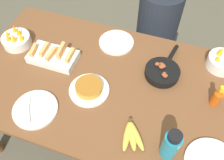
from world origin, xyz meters
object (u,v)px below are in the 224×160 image
melon_tray (53,56)px  water_bottle (171,145)px  skillet (162,72)px  empty_plate_far_left (35,109)px  fruit_bowl_mango (16,40)px  empty_plate_mid_edge (116,42)px  fruit_bowl_citrus (222,62)px  person_figure (155,39)px  banana_bunch (132,135)px  hot_sauce_bottle (217,97)px  frittata_plate_center (89,88)px

melon_tray → water_bottle: water_bottle is taller
skillet → water_bottle: water_bottle is taller
skillet → empty_plate_far_left: 0.77m
melon_tray → fruit_bowl_mango: fruit_bowl_mango is taller
empty_plate_mid_edge → fruit_bowl_citrus: size_ratio=1.28×
melon_tray → empty_plate_far_left: melon_tray is taller
water_bottle → person_figure: (-0.27, 1.04, -0.35)m
banana_bunch → melon_tray: (-0.62, 0.34, 0.01)m
fruit_bowl_citrus → water_bottle: water_bottle is taller
skillet → hot_sauce_bottle: (0.32, -0.11, 0.04)m
banana_bunch → frittata_plate_center: bearing=149.0°
frittata_plate_center → empty_plate_mid_edge: 0.42m
frittata_plate_center → empty_plate_far_left: size_ratio=0.95×
empty_plate_mid_edge → fruit_bowl_citrus: bearing=2.0°
frittata_plate_center → fruit_bowl_mango: fruit_bowl_mango is taller
empty_plate_mid_edge → fruit_bowl_citrus: fruit_bowl_citrus is taller
hot_sauce_bottle → person_figure: 0.88m
empty_plate_mid_edge → fruit_bowl_mango: bearing=-160.1°
fruit_bowl_citrus → person_figure: 0.68m
empty_plate_mid_edge → person_figure: (0.21, 0.41, -0.26)m
skillet → empty_plate_mid_edge: (-0.35, 0.17, -0.02)m
hot_sauce_bottle → person_figure: person_figure is taller
empty_plate_far_left → hot_sauce_bottle: size_ratio=1.62×
fruit_bowl_citrus → melon_tray: bearing=-163.8°
empty_plate_far_left → frittata_plate_center: bearing=43.1°
fruit_bowl_mango → empty_plate_mid_edge: bearing=19.9°
water_bottle → melon_tray: bearing=155.9°
person_figure → fruit_bowl_mango: bearing=-142.9°
frittata_plate_center → fruit_bowl_mango: size_ratio=1.26×
banana_bunch → fruit_bowl_mango: bearing=157.3°
banana_bunch → frittata_plate_center: 0.36m
hot_sauce_bottle → person_figure: bearing=124.0°
person_figure → skillet: bearing=-76.3°
water_bottle → fruit_bowl_mango: bearing=159.8°
empty_plate_mid_edge → fruit_bowl_citrus: (0.68, 0.02, 0.03)m
person_figure → hot_sauce_bottle: bearing=-56.0°
empty_plate_mid_edge → melon_tray: bearing=-140.6°
frittata_plate_center → water_bottle: (0.50, -0.21, 0.07)m
frittata_plate_center → person_figure: (0.23, 0.83, -0.28)m
empty_plate_far_left → person_figure: 1.18m
water_bottle → hot_sauce_bottle: (0.19, 0.36, -0.03)m
empty_plate_far_left → skillet: bearing=38.2°
hot_sauce_bottle → melon_tray: bearing=-179.9°
fruit_bowl_citrus → person_figure: person_figure is taller
hot_sauce_bottle → water_bottle: bearing=-117.5°
frittata_plate_center → fruit_bowl_mango: bearing=162.0°
water_bottle → hot_sauce_bottle: size_ratio=1.32×
banana_bunch → skillet: skillet is taller
hot_sauce_bottle → empty_plate_mid_edge: bearing=158.0°
fruit_bowl_mango → person_figure: 1.09m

